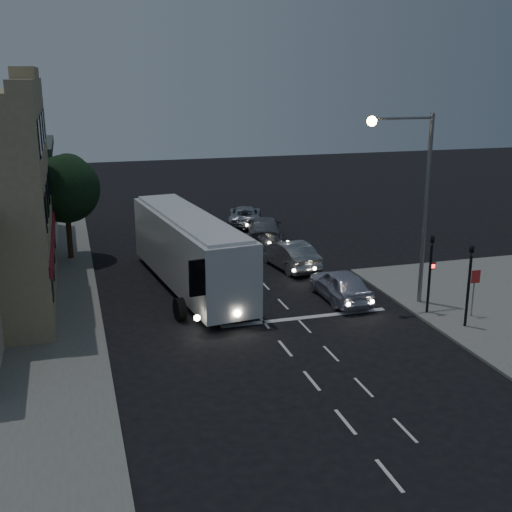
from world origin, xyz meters
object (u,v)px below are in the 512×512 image
object	(u,v)px
street_tree	(65,186)
car_sedan_b	(264,229)
regulatory_sign	(474,285)
tour_bus	(189,249)
traffic_signal_side	(470,276)
streetlight	(415,188)
car_suv	(340,285)
car_sedan_c	(245,216)
traffic_signal_main	(431,265)
car_sedan_a	(289,254)

from	to	relation	value
street_tree	car_sedan_b	bearing A→B (deg)	4.41
regulatory_sign	street_tree	bearing A→B (deg)	138.92
tour_bus	traffic_signal_side	bearing A→B (deg)	-47.55
traffic_signal_side	streetlight	size ratio (longest dim) A/B	0.46
car_suv	regulatory_sign	size ratio (longest dim) A/B	2.10
car_suv	streetlight	xyz separation A→B (m)	(2.83, -1.60, 4.95)
car_sedan_c	street_tree	bearing A→B (deg)	41.34
traffic_signal_side	street_tree	distance (m)	23.24
tour_bus	traffic_signal_main	world-z (taller)	traffic_signal_main
car_suv	car_sedan_c	xyz separation A→B (m)	(-0.16, 17.15, -0.07)
car_suv	car_sedan_c	bearing A→B (deg)	-90.00
streetlight	street_tree	size ratio (longest dim) A/B	1.45
tour_bus	car_sedan_c	world-z (taller)	tour_bus
car_suv	car_sedan_a	world-z (taller)	car_sedan_a
car_sedan_c	traffic_signal_main	size ratio (longest dim) A/B	1.25
tour_bus	car_sedan_c	bearing A→B (deg)	56.07
car_suv	car_sedan_a	xyz separation A→B (m)	(-0.64, 5.88, 0.02)
car_suv	car_sedan_a	size ratio (longest dim) A/B	0.95
tour_bus	car_suv	size ratio (longest dim) A/B	2.80
car_sedan_c	streetlight	distance (m)	19.64
regulatory_sign	street_tree	world-z (taller)	street_tree
car_sedan_c	traffic_signal_main	distance (m)	20.51
car_sedan_c	car_suv	bearing A→B (deg)	106.59
traffic_signal_side	regulatory_sign	xyz separation A→B (m)	(1.00, 0.96, -0.82)
car_sedan_a	car_sedan_c	bearing A→B (deg)	-101.06
car_sedan_a	regulatory_sign	distance (m)	11.34
car_sedan_c	streetlight	bearing A→B (deg)	115.13
streetlight	traffic_signal_side	bearing A→B (deg)	-74.30
car_sedan_a	tour_bus	bearing A→B (deg)	8.91
street_tree	car_sedan_a	bearing A→B (deg)	-23.87
regulatory_sign	street_tree	xyz separation A→B (m)	(-17.51, 15.26, 2.90)
car_sedan_a	streetlight	world-z (taller)	streetlight
car_sedan_b	streetlight	size ratio (longest dim) A/B	0.63
tour_bus	regulatory_sign	distance (m)	14.07
traffic_signal_main	street_tree	distance (m)	21.38
tour_bus	car_sedan_c	xyz separation A→B (m)	(6.62, 13.20, -1.39)
car_sedan_a	car_sedan_c	distance (m)	11.28
traffic_signal_main	regulatory_sign	xyz separation A→B (m)	(1.70, -1.01, -0.82)
car_sedan_a	streetlight	bearing A→B (deg)	106.36
car_suv	traffic_signal_main	size ratio (longest dim) A/B	1.13
street_tree	car_suv	bearing A→B (deg)	-41.43
tour_bus	traffic_signal_main	distance (m)	12.09
traffic_signal_side	street_tree	size ratio (longest dim) A/B	0.66
tour_bus	regulatory_sign	world-z (taller)	tour_bus
traffic_signal_main	street_tree	bearing A→B (deg)	137.97
car_sedan_a	regulatory_sign	size ratio (longest dim) A/B	2.22
car_suv	streetlight	world-z (taller)	streetlight
car_sedan_b	traffic_signal_side	xyz separation A→B (m)	(3.96, -17.19, 1.60)
tour_bus	car_suv	distance (m)	7.96
car_suv	streetlight	distance (m)	5.92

